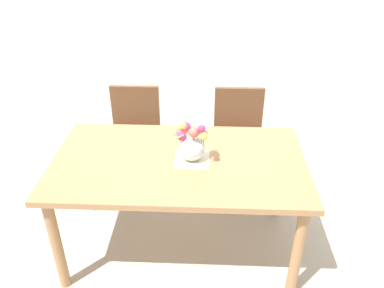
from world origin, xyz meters
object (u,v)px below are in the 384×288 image
object	(u,v)px
dining_table	(179,171)
chair_left	(135,131)
flower_vase	(191,144)
chair_right	(238,134)

from	to	relation	value
dining_table	chair_left	distance (m)	0.94
chair_left	flower_vase	bearing A→B (deg)	123.33
dining_table	chair_right	bearing A→B (deg)	61.08
chair_right	flower_vase	bearing A→B (deg)	65.40
chair_left	chair_right	distance (m)	0.90
dining_table	chair_right	distance (m)	0.94
dining_table	flower_vase	xyz separation A→B (m)	(0.08, 0.01, 0.21)
dining_table	chair_left	size ratio (longest dim) A/B	1.85
chair_left	chair_right	world-z (taller)	same
dining_table	chair_left	xyz separation A→B (m)	(-0.45, 0.81, -0.16)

